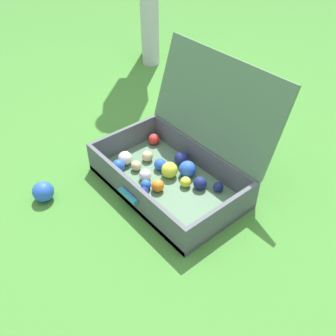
% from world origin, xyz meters
% --- Properties ---
extents(ground_plane, '(16.00, 16.00, 0.00)m').
position_xyz_m(ground_plane, '(0.00, 0.00, 0.00)').
color(ground_plane, '#3D7A2D').
extents(open_suitcase, '(0.68, 0.56, 0.54)m').
position_xyz_m(open_suitcase, '(0.04, 0.06, 0.12)').
color(open_suitcase, '#4C7051').
rests_on(open_suitcase, ground).
extents(stray_ball_on_grass, '(0.09, 0.09, 0.09)m').
position_xyz_m(stray_ball_on_grass, '(-0.23, -0.47, 0.05)').
color(stray_ball_on_grass, blue).
rests_on(stray_ball_on_grass, ground).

